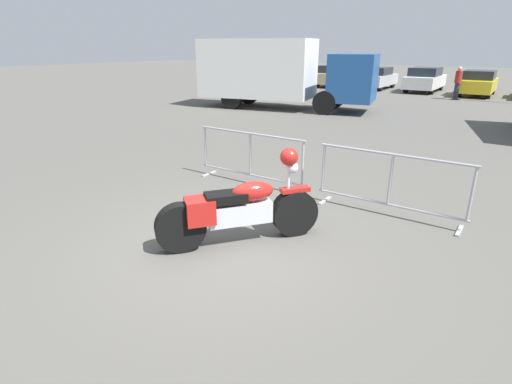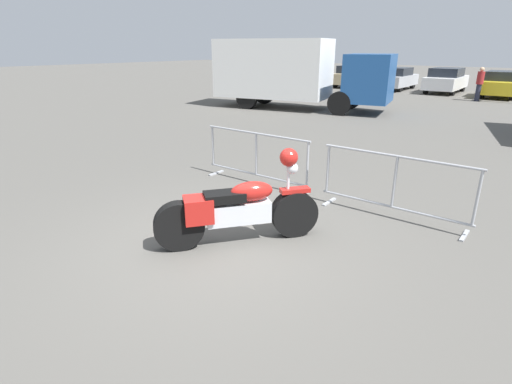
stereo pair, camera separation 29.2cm
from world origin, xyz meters
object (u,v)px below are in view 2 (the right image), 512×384
(crowd_barrier_far, at_px, (394,186))
(parked_car_white, at_px, (446,80))
(parked_car_tan, at_px, (354,76))
(pedestrian, at_px, (480,83))
(motorcycle, at_px, (238,209))
(box_truck, at_px, (292,71))
(parked_car_silver, at_px, (396,78))
(parked_car_yellow, at_px, (502,84))
(crowd_barrier_near, at_px, (256,158))

(crowd_barrier_far, distance_m, parked_car_white, 21.15)
(parked_car_tan, bearing_deg, pedestrian, -112.69)
(motorcycle, relative_size, box_truck, 0.25)
(parked_car_silver, height_order, parked_car_white, parked_car_white)
(crowd_barrier_far, height_order, parked_car_yellow, parked_car_yellow)
(parked_car_silver, relative_size, parked_car_yellow, 0.99)
(box_truck, xyz_separation_m, parked_car_silver, (0.67, 11.32, -0.93))
(parked_car_tan, bearing_deg, crowd_barrier_near, -161.19)
(parked_car_tan, height_order, pedestrian, pedestrian)
(motorcycle, xyz_separation_m, parked_car_white, (-3.07, 22.86, 0.23))
(motorcycle, relative_size, parked_car_tan, 0.47)
(crowd_barrier_near, height_order, crowd_barrier_far, same)
(motorcycle, relative_size, parked_car_yellow, 0.48)
(motorcycle, relative_size, crowd_barrier_far, 0.81)
(crowd_barrier_far, distance_m, parked_car_yellow, 20.25)
(crowd_barrier_near, distance_m, parked_car_silver, 21.18)
(crowd_barrier_far, distance_m, pedestrian, 17.60)
(motorcycle, height_order, parked_car_yellow, parked_car_yellow)
(parked_car_tan, relative_size, parked_car_white, 0.98)
(parked_car_yellow, distance_m, pedestrian, 2.81)
(crowd_barrier_near, xyz_separation_m, crowd_barrier_far, (2.82, 0.00, 0.00))
(parked_car_white, bearing_deg, parked_car_silver, 88.77)
(motorcycle, relative_size, parked_car_silver, 0.49)
(box_truck, bearing_deg, pedestrian, 40.09)
(pedestrian, bearing_deg, parked_car_tan, 19.26)
(crowd_barrier_far, relative_size, pedestrian, 1.47)
(crowd_barrier_near, height_order, pedestrian, pedestrian)
(pedestrian, bearing_deg, parked_car_silver, 10.01)
(motorcycle, bearing_deg, pedestrian, 38.73)
(box_truck, bearing_deg, crowd_barrier_near, -73.10)
(parked_car_silver, height_order, pedestrian, pedestrian)
(pedestrian, bearing_deg, crowd_barrier_far, 137.09)
(crowd_barrier_far, xyz_separation_m, parked_car_tan, (-10.55, 20.74, 0.17))
(crowd_barrier_far, relative_size, parked_car_yellow, 0.60)
(motorcycle, xyz_separation_m, crowd_barrier_far, (1.41, 2.19, 0.05))
(crowd_barrier_near, relative_size, pedestrian, 1.47)
(crowd_barrier_near, distance_m, crowd_barrier_far, 2.82)
(crowd_barrier_near, relative_size, parked_car_white, 0.57)
(parked_car_tan, xyz_separation_m, parked_car_silver, (3.03, -0.08, -0.02))
(box_truck, height_order, parked_car_tan, box_truck)
(box_truck, bearing_deg, motorcycle, -72.54)
(parked_car_tan, bearing_deg, box_truck, -169.94)
(motorcycle, height_order, parked_car_tan, parked_car_tan)
(parked_car_tan, bearing_deg, crowd_barrier_far, -154.66)
(parked_car_silver, xyz_separation_m, parked_car_white, (3.04, 0.02, 0.03))
(crowd_barrier_far, xyz_separation_m, parked_car_yellow, (-1.44, 20.20, 0.15))
(parked_car_white, bearing_deg, crowd_barrier_near, -177.05)
(parked_car_white, xyz_separation_m, parked_car_yellow, (3.03, -0.47, -0.03))
(parked_car_tan, relative_size, pedestrian, 2.52)
(parked_car_yellow, bearing_deg, parked_car_silver, 84.10)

